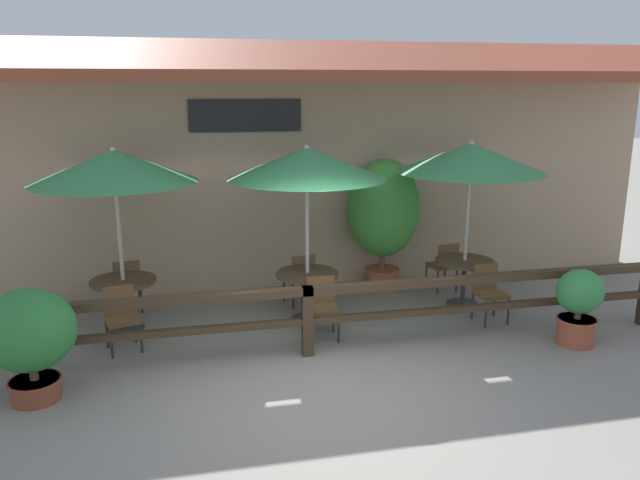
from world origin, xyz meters
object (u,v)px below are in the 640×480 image
chair_near_wallside (127,282)px  patio_umbrella_far (471,158)px  patio_umbrella_middle (307,163)px  dining_table_near (124,290)px  chair_middle_streetside (322,304)px  chair_middle_wallside (301,276)px  dining_table_middle (307,282)px  dining_table_far (464,269)px  patio_umbrella_near (114,166)px  potted_plant_tall_tropical (383,212)px  chair_far_streetside (489,290)px  potted_plant_corner_fern (579,304)px  chair_near_streetside (122,315)px  potted_plant_small_flowering (29,336)px  chair_far_wallside (444,264)px

chair_near_wallside → patio_umbrella_far: 5.69m
chair_near_wallside → patio_umbrella_middle: patio_umbrella_middle is taller
patio_umbrella_middle → dining_table_near: bearing=175.2°
chair_middle_streetside → chair_middle_wallside: 1.36m
chair_middle_wallside → dining_table_middle: bearing=74.7°
patio_umbrella_middle → dining_table_far: (2.61, 0.12, -1.79)m
patio_umbrella_near → chair_near_wallside: patio_umbrella_near is taller
patio_umbrella_near → chair_middle_wallside: 3.34m
patio_umbrella_middle → dining_table_middle: bearing=0.0°
chair_middle_wallside → potted_plant_tall_tropical: (1.56, 0.57, 0.89)m
chair_near_wallside → patio_umbrella_middle: 3.44m
chair_middle_streetside → patio_umbrella_near: bearing=164.8°
chair_far_streetside → potted_plant_corner_fern: 1.33m
patio_umbrella_near → dining_table_near: size_ratio=2.83×
patio_umbrella_near → chair_near_streetside: bearing=-88.5°
patio_umbrella_middle → chair_middle_wallside: size_ratio=3.08×
patio_umbrella_far → potted_plant_corner_fern: bearing=-65.0°
patio_umbrella_near → chair_near_wallside: size_ratio=3.08×
potted_plant_small_flowering → potted_plant_tall_tropical: potted_plant_tall_tropical is taller
chair_middle_streetside → patio_umbrella_far: (2.53, 0.79, 1.91)m
patio_umbrella_near → chair_near_wallside: (-0.02, 0.73, -1.91)m
patio_umbrella_near → chair_near_streetside: patio_umbrella_near is taller
patio_umbrella_far → chair_far_streetside: size_ratio=3.08×
dining_table_middle → potted_plant_corner_fern: potted_plant_corner_fern is taller
dining_table_near → chair_far_streetside: (5.34, -0.84, -0.12)m
chair_far_wallside → potted_plant_corner_fern: (0.87, -2.54, 0.10)m
dining_table_far → potted_plant_corner_fern: potted_plant_corner_fern is taller
dining_table_near → dining_table_middle: bearing=-4.8°
chair_near_wallside → patio_umbrella_far: (5.30, -0.84, 1.91)m
chair_near_streetside → chair_near_wallside: same height
dining_table_far → potted_plant_corner_fern: size_ratio=0.88×
patio_umbrella_near → patio_umbrella_middle: same height
dining_table_far → potted_plant_small_flowering: potted_plant_small_flowering is taller
chair_near_streetside → patio_umbrella_middle: (2.65, 0.50, 1.91)m
potted_plant_small_flowering → potted_plant_tall_tropical: (5.10, 3.02, 0.59)m
dining_table_near → chair_near_wallside: chair_near_wallside is taller
potted_plant_tall_tropical → chair_middle_wallside: bearing=-159.8°
patio_umbrella_far → potted_plant_small_flowering: (-6.12, -1.89, -1.61)m
potted_plant_corner_fern → potted_plant_tall_tropical: 3.57m
patio_umbrella_middle → chair_far_streetside: size_ratio=3.08×
chair_near_wallside → chair_far_wallside: bearing=169.8°
chair_far_streetside → potted_plant_tall_tropical: potted_plant_tall_tropical is taller
chair_middle_streetside → potted_plant_small_flowering: size_ratio=0.65×
potted_plant_small_flowering → chair_far_wallside: bearing=23.3°
patio_umbrella_near → potted_plant_small_flowering: patio_umbrella_near is taller
chair_middle_wallside → potted_plant_tall_tropical: potted_plant_tall_tropical is taller
chair_middle_streetside → chair_far_streetside: size_ratio=1.00×
chair_near_wallside → chair_middle_streetside: 3.21m
dining_table_far → potted_plant_corner_fern: (0.84, -1.81, -0.02)m
chair_middle_wallside → potted_plant_small_flowering: potted_plant_small_flowering is taller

